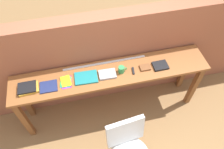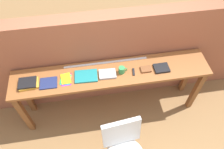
{
  "view_description": "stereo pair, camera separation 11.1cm",
  "coord_description": "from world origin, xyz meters",
  "px_view_note": "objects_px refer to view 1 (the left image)",
  "views": [
    {
      "loc": [
        -0.37,
        -1.34,
        3.02
      ],
      "look_at": [
        0.0,
        0.25,
        0.9
      ],
      "focal_mm": 35.0,
      "sensor_mm": 36.0,
      "label": 1
    },
    {
      "loc": [
        -0.26,
        -1.36,
        3.02
      ],
      "look_at": [
        0.0,
        0.25,
        0.9
      ],
      "focal_mm": 35.0,
      "sensor_mm": 36.0,
      "label": 2
    }
  ],
  "objects_px": {
    "magazine_cycling": "(49,87)",
    "multitool_folded": "(133,71)",
    "leather_journal_brown": "(145,67)",
    "mug": "(122,69)",
    "chair_white_moulded": "(128,147)",
    "book_repair_rightmost": "(160,66)",
    "book_stack_leftmost": "(28,88)",
    "book_open_centre": "(86,78)",
    "pamphlet_pile_colourful": "(66,82)"
  },
  "relations": [
    {
      "from": "magazine_cycling",
      "to": "leather_journal_brown",
      "type": "height_order",
      "value": "leather_journal_brown"
    },
    {
      "from": "book_stack_leftmost",
      "to": "pamphlet_pile_colourful",
      "type": "bearing_deg",
      "value": 1.07
    },
    {
      "from": "pamphlet_pile_colourful",
      "to": "book_repair_rightmost",
      "type": "height_order",
      "value": "book_repair_rightmost"
    },
    {
      "from": "chair_white_moulded",
      "to": "magazine_cycling",
      "type": "bearing_deg",
      "value": 134.86
    },
    {
      "from": "mug",
      "to": "multitool_folded",
      "type": "xyz_separation_m",
      "value": [
        0.15,
        -0.02,
        -0.04
      ]
    },
    {
      "from": "pamphlet_pile_colourful",
      "to": "book_open_centre",
      "type": "distance_m",
      "value": 0.25
    },
    {
      "from": "magazine_cycling",
      "to": "book_open_centre",
      "type": "distance_m",
      "value": 0.45
    },
    {
      "from": "book_stack_leftmost",
      "to": "mug",
      "type": "height_order",
      "value": "mug"
    },
    {
      "from": "book_open_centre",
      "to": "book_repair_rightmost",
      "type": "distance_m",
      "value": 0.95
    },
    {
      "from": "magazine_cycling",
      "to": "mug",
      "type": "height_order",
      "value": "mug"
    },
    {
      "from": "book_open_centre",
      "to": "chair_white_moulded",
      "type": "bearing_deg",
      "value": -65.4
    },
    {
      "from": "book_repair_rightmost",
      "to": "book_open_centre",
      "type": "bearing_deg",
      "value": 177.93
    },
    {
      "from": "book_stack_leftmost",
      "to": "book_open_centre",
      "type": "distance_m",
      "value": 0.69
    },
    {
      "from": "pamphlet_pile_colourful",
      "to": "multitool_folded",
      "type": "bearing_deg",
      "value": -1.28
    },
    {
      "from": "leather_journal_brown",
      "to": "book_stack_leftmost",
      "type": "bearing_deg",
      "value": 179.98
    },
    {
      "from": "mug",
      "to": "multitool_folded",
      "type": "relative_size",
      "value": 1.0
    },
    {
      "from": "book_open_centre",
      "to": "multitool_folded",
      "type": "bearing_deg",
      "value": 0.24
    },
    {
      "from": "mug",
      "to": "multitool_folded",
      "type": "bearing_deg",
      "value": -9.16
    },
    {
      "from": "magazine_cycling",
      "to": "chair_white_moulded",
      "type": "bearing_deg",
      "value": -44.71
    },
    {
      "from": "pamphlet_pile_colourful",
      "to": "book_open_centre",
      "type": "xyz_separation_m",
      "value": [
        0.25,
        0.01,
        0.0
      ]
    },
    {
      "from": "multitool_folded",
      "to": "book_open_centre",
      "type": "bearing_deg",
      "value": 177.55
    },
    {
      "from": "multitool_folded",
      "to": "book_repair_rightmost",
      "type": "bearing_deg",
      "value": 0.04
    },
    {
      "from": "multitool_folded",
      "to": "leather_journal_brown",
      "type": "bearing_deg",
      "value": 5.15
    },
    {
      "from": "pamphlet_pile_colourful",
      "to": "book_repair_rightmost",
      "type": "relative_size",
      "value": 1.04
    },
    {
      "from": "magazine_cycling",
      "to": "book_repair_rightmost",
      "type": "height_order",
      "value": "book_repair_rightmost"
    },
    {
      "from": "chair_white_moulded",
      "to": "multitool_folded",
      "type": "bearing_deg",
      "value": 71.8
    },
    {
      "from": "book_stack_leftmost",
      "to": "leather_journal_brown",
      "type": "bearing_deg",
      "value": 0.16
    },
    {
      "from": "mug",
      "to": "leather_journal_brown",
      "type": "distance_m",
      "value": 0.31
    },
    {
      "from": "chair_white_moulded",
      "to": "pamphlet_pile_colourful",
      "type": "bearing_deg",
      "value": 125.28
    },
    {
      "from": "magazine_cycling",
      "to": "mug",
      "type": "xyz_separation_m",
      "value": [
        0.9,
        0.03,
        0.04
      ]
    },
    {
      "from": "book_open_centre",
      "to": "leather_journal_brown",
      "type": "xyz_separation_m",
      "value": [
        0.75,
        -0.01,
        0.0
      ]
    },
    {
      "from": "book_stack_leftmost",
      "to": "magazine_cycling",
      "type": "height_order",
      "value": "book_stack_leftmost"
    },
    {
      "from": "pamphlet_pile_colourful",
      "to": "mug",
      "type": "relative_size",
      "value": 1.78
    },
    {
      "from": "chair_white_moulded",
      "to": "book_stack_leftmost",
      "type": "height_order",
      "value": "book_stack_leftmost"
    },
    {
      "from": "leather_journal_brown",
      "to": "chair_white_moulded",
      "type": "bearing_deg",
      "value": -117.69
    },
    {
      "from": "magazine_cycling",
      "to": "leather_journal_brown",
      "type": "distance_m",
      "value": 1.2
    },
    {
      "from": "book_stack_leftmost",
      "to": "mug",
      "type": "distance_m",
      "value": 1.13
    },
    {
      "from": "magazine_cycling",
      "to": "multitool_folded",
      "type": "relative_size",
      "value": 1.86
    },
    {
      "from": "pamphlet_pile_colourful",
      "to": "multitool_folded",
      "type": "relative_size",
      "value": 1.78
    },
    {
      "from": "magazine_cycling",
      "to": "mug",
      "type": "relative_size",
      "value": 1.86
    },
    {
      "from": "multitool_folded",
      "to": "magazine_cycling",
      "type": "bearing_deg",
      "value": -179.63
    },
    {
      "from": "multitool_folded",
      "to": "book_repair_rightmost",
      "type": "height_order",
      "value": "book_repair_rightmost"
    },
    {
      "from": "chair_white_moulded",
      "to": "book_repair_rightmost",
      "type": "xyz_separation_m",
      "value": [
        0.62,
        0.79,
        0.37
      ]
    },
    {
      "from": "book_stack_leftmost",
      "to": "multitool_folded",
      "type": "height_order",
      "value": "book_stack_leftmost"
    },
    {
      "from": "multitool_folded",
      "to": "book_repair_rightmost",
      "type": "xyz_separation_m",
      "value": [
        0.36,
        0.0,
        0.01
      ]
    },
    {
      "from": "pamphlet_pile_colourful",
      "to": "mug",
      "type": "xyz_separation_m",
      "value": [
        0.69,
        0.0,
        0.04
      ]
    },
    {
      "from": "book_repair_rightmost",
      "to": "multitool_folded",
      "type": "bearing_deg",
      "value": 179.48
    },
    {
      "from": "chair_white_moulded",
      "to": "pamphlet_pile_colourful",
      "type": "height_order",
      "value": "pamphlet_pile_colourful"
    },
    {
      "from": "multitool_folded",
      "to": "chair_white_moulded",
      "type": "bearing_deg",
      "value": -108.2
    },
    {
      "from": "magazine_cycling",
      "to": "book_open_centre",
      "type": "xyz_separation_m",
      "value": [
        0.45,
        0.03,
        0.0
      ]
    }
  ]
}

